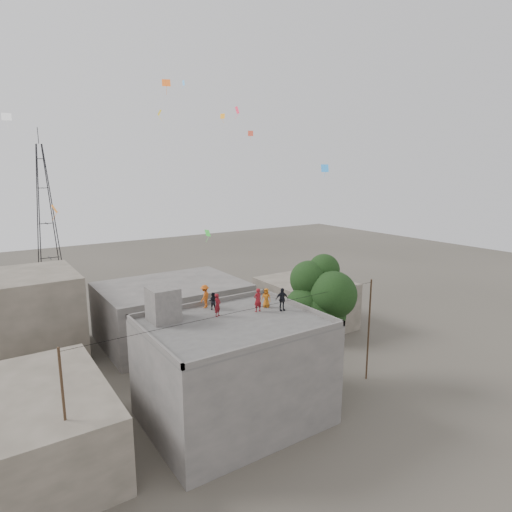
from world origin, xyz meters
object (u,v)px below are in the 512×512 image
Objects in this scene: tree at (321,299)px; person_dark_adult at (282,299)px; stair_head_box at (163,304)px; transmission_tower at (46,216)px; person_red_adult at (258,300)px.

person_dark_adult is at bearing -173.60° from tree.
tree reaches higher than stair_head_box.
transmission_tower is 13.38× the size of person_red_adult.
stair_head_box is at bearing -88.77° from transmission_tower.
tree is at bearing 174.02° from person_red_adult.
stair_head_box reaches higher than person_red_adult.
stair_head_box is at bearing 169.26° from tree.
transmission_tower reaches higher than tree.
tree is 3.79m from person_dark_adult.
person_red_adult is (6.30, -39.13, -2.22)m from transmission_tower.
person_dark_adult is (1.37, -0.69, -0.01)m from person_red_adult.
stair_head_box is 0.22× the size of tree.
person_red_adult is 1.02× the size of person_dark_adult.
tree is 41.12m from transmission_tower.
transmission_tower is (-0.80, 37.40, 1.97)m from stair_head_box.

